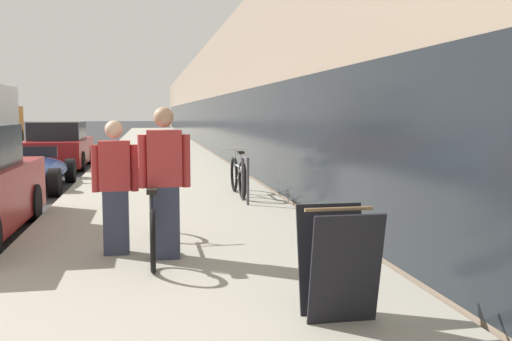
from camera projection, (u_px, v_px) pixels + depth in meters
name	position (u px, v px, depth m)	size (l,w,h in m)	color
sidewalk_slab	(158.00, 150.00, 25.42)	(4.20, 70.00, 0.11)	#A39E8E
storefront_facade	(275.00, 102.00, 34.32)	(10.01, 70.00, 4.70)	gray
tandem_bicycle	(152.00, 222.00, 6.69)	(0.52, 2.46, 0.83)	black
person_rider	(165.00, 183.00, 6.36)	(0.58, 0.23, 1.70)	#33384C
person_bystander	(115.00, 187.00, 6.55)	(0.53, 0.21, 1.55)	#33384C
bike_rack_hoop	(245.00, 175.00, 10.33)	(0.05, 0.60, 0.84)	#4C4C51
cruiser_bike_nearest	(238.00, 176.00, 11.27)	(0.52, 1.78, 0.91)	black
sandwich_board_sign	(338.00, 263.00, 4.52)	(0.56, 0.56, 0.90)	black
vintage_roadster_curbside	(27.00, 172.00, 12.90)	(1.78, 4.27, 0.95)	navy
parked_sedan_far	(58.00, 147.00, 17.92)	(1.83, 4.26, 1.45)	maroon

